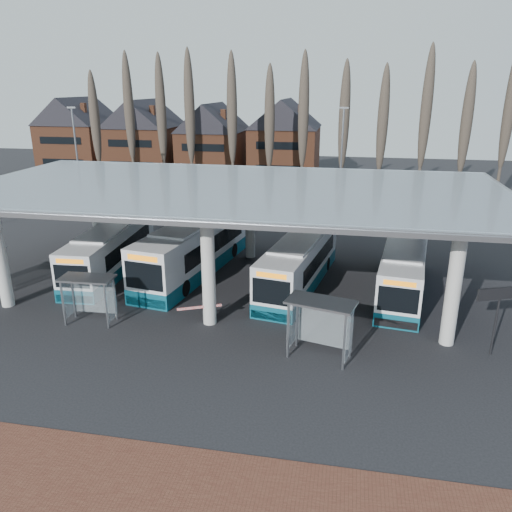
% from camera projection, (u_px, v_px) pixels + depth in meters
% --- Properties ---
extents(ground, '(140.00, 140.00, 0.00)m').
position_uv_depth(ground, '(196.00, 345.00, 24.26)').
color(ground, black).
rests_on(ground, ground).
extents(station_canopy, '(32.00, 16.00, 6.34)m').
position_uv_depth(station_canopy, '(232.00, 196.00, 29.85)').
color(station_canopy, beige).
rests_on(station_canopy, ground).
extents(poplar_row, '(45.10, 1.10, 14.50)m').
position_uv_depth(poplar_row, '(287.00, 118.00, 52.08)').
color(poplar_row, '#473D33').
rests_on(poplar_row, ground).
extents(townhouse_row, '(36.80, 10.30, 12.25)m').
position_uv_depth(townhouse_row, '(179.00, 133.00, 65.98)').
color(townhouse_row, brown).
rests_on(townhouse_row, ground).
extents(lamp_post_a, '(0.80, 0.16, 10.17)m').
position_uv_depth(lamp_post_a, '(78.00, 161.00, 46.13)').
color(lamp_post_a, slate).
rests_on(lamp_post_a, ground).
extents(lamp_post_b, '(0.80, 0.16, 10.17)m').
position_uv_depth(lamp_post_b, '(341.00, 162.00, 45.64)').
color(lamp_post_b, slate).
rests_on(lamp_post_b, ground).
extents(bus_0, '(3.06, 11.21, 3.08)m').
position_uv_depth(bus_0, '(111.00, 250.00, 33.62)').
color(bus_0, white).
rests_on(bus_0, ground).
extents(bus_1, '(4.68, 12.99, 3.54)m').
position_uv_depth(bus_1, '(195.00, 248.00, 33.46)').
color(bus_1, white).
rests_on(bus_1, ground).
extents(bus_2, '(4.18, 11.43, 3.11)m').
position_uv_depth(bus_2, '(299.00, 263.00, 31.23)').
color(bus_2, white).
rests_on(bus_2, ground).
extents(bus_3, '(3.73, 11.06, 3.02)m').
position_uv_depth(bus_3, '(403.00, 269.00, 30.29)').
color(bus_3, white).
rests_on(bus_3, ground).
extents(shelter_1, '(2.83, 1.50, 2.57)m').
position_uv_depth(shelter_1, '(89.00, 289.00, 26.18)').
color(shelter_1, gray).
rests_on(shelter_1, ground).
extents(shelter_2, '(3.34, 2.23, 2.85)m').
position_uv_depth(shelter_2, '(321.00, 315.00, 22.69)').
color(shelter_2, gray).
rests_on(shelter_2, ground).
extents(info_sign_0, '(2.16, 0.99, 3.40)m').
position_uv_depth(info_sign_0, '(500.00, 299.00, 22.54)').
color(info_sign_0, black).
rests_on(info_sign_0, ground).
extents(barrier, '(2.18, 1.12, 1.17)m').
position_uv_depth(barrier, '(200.00, 308.00, 26.19)').
color(barrier, black).
rests_on(barrier, ground).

